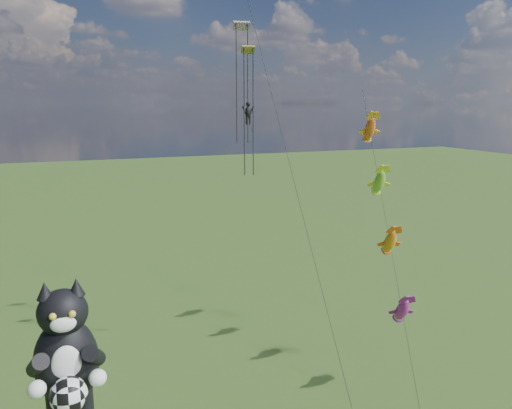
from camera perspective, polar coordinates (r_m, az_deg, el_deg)
name	(u,v)px	position (r m, az deg, el deg)	size (l,w,h in m)	color
cat_kite_rig	(66,355)	(21.21, -20.88, -15.77)	(3.00, 4.31, 11.63)	brown
fish_windsock_rig	(384,212)	(35.34, 14.47, -0.86)	(5.11, 15.20, 19.25)	brown
parafoil_rig	(250,100)	(36.06, -0.73, 11.82)	(1.79, 17.55, 27.14)	brown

